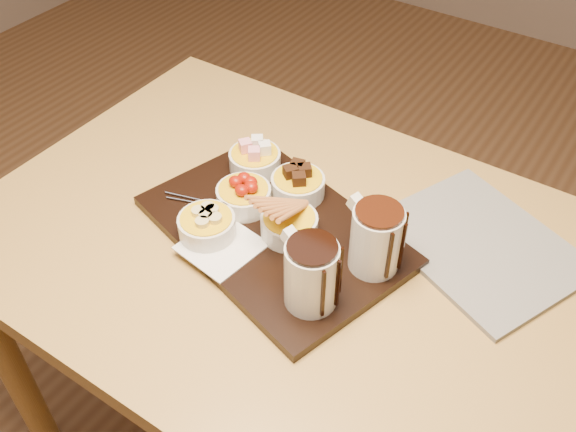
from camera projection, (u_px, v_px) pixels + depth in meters
The scene contains 12 objects.
dining_table at pixel (305, 285), 1.19m from camera, with size 1.20×0.80×0.75m.
serving_board at pixel (274, 230), 1.14m from camera, with size 0.46×0.30×0.02m, color black.
napkin at pixel (221, 246), 1.10m from camera, with size 0.12×0.12×0.00m, color white.
bowl_marshmallows at pixel (255, 161), 1.24m from camera, with size 0.10×0.10×0.04m, color silver.
bowl_cake at pixel (298, 186), 1.18m from camera, with size 0.10×0.10×0.04m, color silver.
bowl_strawberries at pixel (244, 197), 1.16m from camera, with size 0.10×0.10×0.04m, color silver.
bowl_biscotti at pixel (289, 226), 1.11m from camera, with size 0.10×0.10×0.04m, color silver.
bowl_bananas at pixel (207, 226), 1.11m from camera, with size 0.10×0.10×0.04m, color silver.
pitcher_dark_chocolate at pixel (311, 275), 0.97m from camera, with size 0.08×0.08×0.11m, color silver.
pitcher_milk_chocolate at pixel (376, 240), 1.03m from camera, with size 0.08×0.08×0.11m, color silver.
fondue_skewers at pixel (230, 206), 1.17m from camera, with size 0.26×0.03×0.01m, color silver, non-canonical shape.
newspaper at pixel (480, 245), 1.12m from camera, with size 0.32×0.26×0.01m, color beige.
Camera 1 is at (0.41, -0.67, 1.56)m, focal length 40.00 mm.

